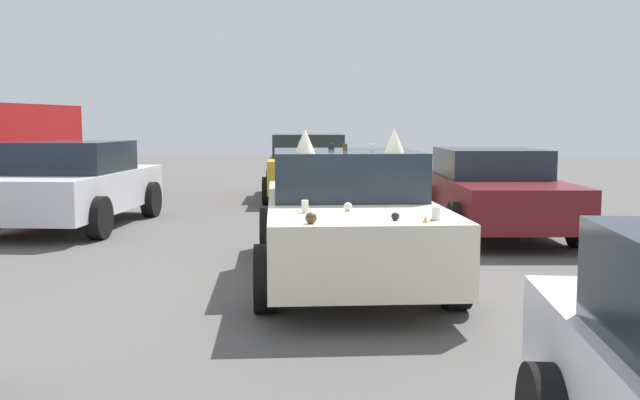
{
  "coord_description": "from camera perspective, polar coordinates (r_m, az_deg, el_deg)",
  "views": [
    {
      "loc": [
        -7.94,
        -0.26,
        1.77
      ],
      "look_at": [
        0.0,
        0.3,
        0.9
      ],
      "focal_mm": 39.59,
      "sensor_mm": 36.0,
      "label": 1
    }
  ],
  "objects": [
    {
      "name": "parked_sedan_behind_right",
      "position": [
        16.73,
        -0.98,
        2.72
      ],
      "size": [
        4.37,
        2.39,
        1.51
      ],
      "rotation": [
        0.0,
        0.0,
        3.25
      ],
      "color": "gold",
      "rests_on": "ground"
    },
    {
      "name": "art_car_decorated",
      "position": [
        8.06,
        2.11,
        -1.23
      ],
      "size": [
        4.73,
        2.47,
        1.71
      ],
      "rotation": [
        0.0,
        0.0,
        3.28
      ],
      "color": "beige",
      "rests_on": "ground"
    },
    {
      "name": "ground_plane",
      "position": [
        8.14,
        2.12,
        -6.32
      ],
      "size": [
        60.0,
        60.0,
        0.0
      ],
      "primitive_type": "plane",
      "color": "#514F4C"
    },
    {
      "name": "parked_sedan_row_back_center",
      "position": [
        11.76,
        13.87,
        0.8
      ],
      "size": [
        4.41,
        2.21,
        1.35
      ],
      "rotation": [
        0.0,
        0.0,
        3.22
      ],
      "color": "#5B1419",
      "rests_on": "ground"
    },
    {
      "name": "parked_sedan_far_left",
      "position": [
        12.76,
        -19.18,
        1.22
      ],
      "size": [
        4.24,
        2.04,
        1.46
      ],
      "rotation": [
        0.0,
        0.0,
        0.0
      ],
      "color": "silver",
      "rests_on": "ground"
    }
  ]
}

